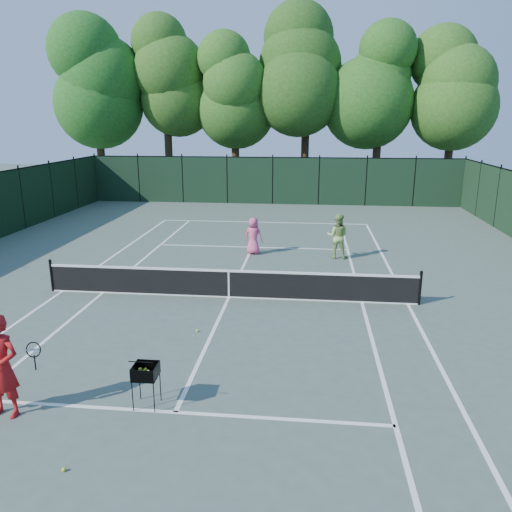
# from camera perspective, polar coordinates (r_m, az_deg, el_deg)

# --- Properties ---
(ground) EXTENTS (90.00, 90.00, 0.00)m
(ground) POSITION_cam_1_polar(r_m,az_deg,el_deg) (15.73, -3.11, -4.75)
(ground) COLOR #48584E
(ground) RESTS_ON ground
(sideline_doubles_left) EXTENTS (0.10, 23.77, 0.01)m
(sideline_doubles_left) POSITION_cam_1_polar(r_m,az_deg,el_deg) (17.44, -21.24, -3.76)
(sideline_doubles_left) COLOR white
(sideline_doubles_left) RESTS_ON ground
(sideline_doubles_right) EXTENTS (0.10, 23.77, 0.01)m
(sideline_doubles_right) POSITION_cam_1_polar(r_m,az_deg,el_deg) (15.84, 16.97, -5.28)
(sideline_doubles_right) COLOR white
(sideline_doubles_right) RESTS_ON ground
(sideline_singles_left) EXTENTS (0.10, 23.77, 0.01)m
(sideline_singles_left) POSITION_cam_1_polar(r_m,az_deg,el_deg) (16.86, -17.08, -4.02)
(sideline_singles_left) COLOR white
(sideline_singles_left) RESTS_ON ground
(sideline_singles_right) EXTENTS (0.10, 23.77, 0.01)m
(sideline_singles_right) POSITION_cam_1_polar(r_m,az_deg,el_deg) (15.63, 12.01, -5.20)
(sideline_singles_right) COLOR white
(sideline_singles_right) RESTS_ON ground
(baseline_far) EXTENTS (10.97, 0.10, 0.01)m
(baseline_far) POSITION_cam_1_polar(r_m,az_deg,el_deg) (27.11, 0.90, 3.88)
(baseline_far) COLOR white
(baseline_far) RESTS_ON ground
(service_line_near) EXTENTS (8.23, 0.10, 0.01)m
(service_line_near) POSITION_cam_1_polar(r_m,az_deg,el_deg) (10.10, -9.18, -17.22)
(service_line_near) COLOR white
(service_line_near) RESTS_ON ground
(service_line_far) EXTENTS (8.23, 0.10, 0.01)m
(service_line_far) POSITION_cam_1_polar(r_m,az_deg,el_deg) (21.79, -0.43, 1.02)
(service_line_far) COLOR white
(service_line_far) RESTS_ON ground
(center_service_line) EXTENTS (0.10, 12.80, 0.01)m
(center_service_line) POSITION_cam_1_polar(r_m,az_deg,el_deg) (15.73, -3.11, -4.74)
(center_service_line) COLOR white
(center_service_line) RESTS_ON ground
(tennis_net) EXTENTS (11.69, 0.09, 1.06)m
(tennis_net) POSITION_cam_1_polar(r_m,az_deg,el_deg) (15.58, -3.14, -3.10)
(tennis_net) COLOR black
(tennis_net) RESTS_ON ground
(fence_far) EXTENTS (24.00, 0.05, 3.00)m
(fence_far) POSITION_cam_1_polar(r_m,az_deg,el_deg) (32.90, 1.91, 8.55)
(fence_far) COLOR black
(fence_far) RESTS_ON ground
(tree_0) EXTENTS (6.40, 6.40, 13.14)m
(tree_0) POSITION_cam_1_polar(r_m,az_deg,el_deg) (39.33, -17.92, 18.70)
(tree_0) COLOR black
(tree_0) RESTS_ON ground
(tree_1) EXTENTS (6.80, 6.80, 13.98)m
(tree_1) POSITION_cam_1_polar(r_m,az_deg,el_deg) (38.17, -10.35, 20.08)
(tree_1) COLOR black
(tree_1) RESTS_ON ground
(tree_2) EXTENTS (6.00, 6.00, 12.40)m
(tree_2) POSITION_cam_1_polar(r_m,az_deg,el_deg) (36.85, -2.45, 18.98)
(tree_2) COLOR black
(tree_2) RESTS_ON ground
(tree_3) EXTENTS (7.00, 7.00, 14.45)m
(tree_3) POSITION_cam_1_polar(r_m,az_deg,el_deg) (37.05, 5.86, 20.88)
(tree_3) COLOR black
(tree_3) RESTS_ON ground
(tree_4) EXTENTS (6.20, 6.20, 12.97)m
(tree_4) POSITION_cam_1_polar(r_m,az_deg,el_deg) (36.56, 14.14, 19.24)
(tree_4) COLOR black
(tree_4) RESTS_ON ground
(tree_5) EXTENTS (5.80, 5.80, 12.23)m
(tree_5) POSITION_cam_1_polar(r_m,az_deg,el_deg) (37.97, 21.85, 17.82)
(tree_5) COLOR black
(tree_5) RESTS_ON ground
(coach) EXTENTS (1.02, 0.63, 2.00)m
(coach) POSITION_cam_1_polar(r_m,az_deg,el_deg) (10.53, -27.09, -11.20)
(coach) COLOR #A41215
(coach) RESTS_ON ground
(player_pink) EXTENTS (0.84, 0.65, 1.52)m
(player_pink) POSITION_cam_1_polar(r_m,az_deg,el_deg) (20.55, -0.29, 2.31)
(player_pink) COLOR #DE4E7D
(player_pink) RESTS_ON ground
(player_green) EXTENTS (0.94, 0.76, 1.79)m
(player_green) POSITION_cam_1_polar(r_m,az_deg,el_deg) (20.18, 9.29, 2.26)
(player_green) COLOR #91B55A
(player_green) RESTS_ON ground
(ball_hopper) EXTENTS (0.47, 0.47, 0.88)m
(ball_hopper) POSITION_cam_1_polar(r_m,az_deg,el_deg) (10.03, -12.52, -12.78)
(ball_hopper) COLOR black
(ball_hopper) RESTS_ON ground
(loose_ball_near_cart) EXTENTS (0.07, 0.07, 0.07)m
(loose_ball_near_cart) POSITION_cam_1_polar(r_m,az_deg,el_deg) (9.14, -21.12, -21.81)
(loose_ball_near_cart) COLOR #CAD42B
(loose_ball_near_cart) RESTS_ON ground
(loose_ball_midcourt) EXTENTS (0.07, 0.07, 0.07)m
(loose_ball_midcourt) POSITION_cam_1_polar(r_m,az_deg,el_deg) (13.35, -6.74, -8.47)
(loose_ball_midcourt) COLOR #E1F331
(loose_ball_midcourt) RESTS_ON ground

